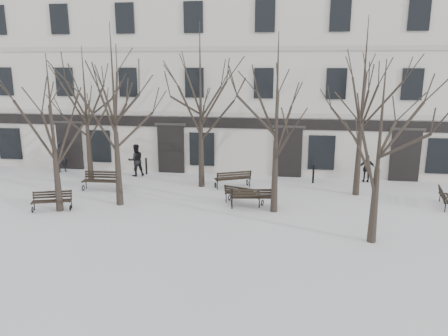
% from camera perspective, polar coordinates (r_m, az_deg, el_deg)
% --- Properties ---
extents(ground, '(100.00, 100.00, 0.00)m').
position_cam_1_polar(ground, '(18.71, -2.74, -6.89)').
color(ground, white).
rests_on(ground, ground).
extents(building, '(40.40, 10.20, 11.40)m').
position_cam_1_polar(building, '(30.36, 1.91, 11.69)').
color(building, beige).
rests_on(building, ground).
extents(tree_0, '(4.86, 4.86, 6.94)m').
position_cam_1_polar(tree_0, '(20.36, -21.63, 6.43)').
color(tree_0, black).
rests_on(tree_0, ground).
extents(tree_1, '(5.79, 5.79, 8.27)m').
position_cam_1_polar(tree_1, '(20.34, -14.21, 9.32)').
color(tree_1, black).
rests_on(tree_1, ground).
extents(tree_2, '(5.46, 5.46, 7.80)m').
position_cam_1_polar(tree_2, '(18.92, 6.92, 8.45)').
color(tree_2, black).
rests_on(tree_2, ground).
extents(tree_3, '(4.68, 4.68, 6.68)m').
position_cam_1_polar(tree_3, '(16.44, 19.76, 4.49)').
color(tree_3, black).
rests_on(tree_3, ground).
extents(tree_4, '(5.20, 5.20, 7.43)m').
position_cam_1_polar(tree_4, '(25.53, -17.68, 8.73)').
color(tree_4, black).
rests_on(tree_4, ground).
extents(tree_5, '(5.97, 5.97, 8.54)m').
position_cam_1_polar(tree_5, '(22.85, -3.11, 10.57)').
color(tree_5, black).
rests_on(tree_5, ground).
extents(tree_6, '(6.09, 6.09, 8.70)m').
position_cam_1_polar(tree_6, '(22.32, 17.78, 10.14)').
color(tree_6, black).
rests_on(tree_6, ground).
extents(bench_0, '(1.80, 1.11, 0.86)m').
position_cam_1_polar(bench_0, '(21.32, -21.56, -3.93)').
color(bench_0, black).
rests_on(bench_0, ground).
extents(bench_1, '(2.08, 1.02, 1.01)m').
position_cam_1_polar(bench_1, '(20.13, 3.74, -3.76)').
color(bench_1, black).
rests_on(bench_1, ground).
extents(bench_2, '(1.91, 1.21, 0.92)m').
position_cam_1_polar(bench_2, '(20.63, 2.56, -3.45)').
color(bench_2, black).
rests_on(bench_2, ground).
extents(bench_3, '(1.97, 0.80, 0.97)m').
position_cam_1_polar(bench_3, '(23.83, -15.71, -1.52)').
color(bench_3, black).
rests_on(bench_3, ground).
extents(bench_4, '(2.00, 1.41, 0.96)m').
position_cam_1_polar(bench_4, '(23.31, 1.18, -1.35)').
color(bench_4, black).
rests_on(bench_4, ground).
extents(bench_5, '(0.89, 1.77, 0.86)m').
position_cam_1_polar(bench_5, '(22.72, 26.97, -3.44)').
color(bench_5, black).
rests_on(bench_5, ground).
extents(bollard_a, '(0.13, 0.13, 1.01)m').
position_cam_1_polar(bollard_a, '(26.53, -10.12, 0.33)').
color(bollard_a, black).
rests_on(bollard_a, ground).
extents(bollard_b, '(0.13, 0.13, 1.02)m').
position_cam_1_polar(bollard_b, '(24.71, 11.59, -0.71)').
color(bollard_b, black).
rests_on(bollard_b, ground).
extents(pedestrian_a, '(0.80, 0.78, 1.84)m').
position_cam_1_polar(pedestrian_a, '(28.62, -20.26, -0.45)').
color(pedestrian_a, black).
rests_on(pedestrian_a, ground).
extents(pedestrian_b, '(1.17, 1.11, 1.90)m').
position_cam_1_polar(pedestrian_b, '(26.39, -11.34, -1.00)').
color(pedestrian_b, black).
rests_on(pedestrian_b, ground).
extents(pedestrian_c, '(0.92, 0.39, 1.56)m').
position_cam_1_polar(pedestrian_c, '(25.81, 18.05, -1.75)').
color(pedestrian_c, black).
rests_on(pedestrian_c, ground).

